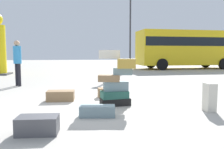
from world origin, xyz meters
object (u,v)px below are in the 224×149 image
Objects in this scene: suitcase_charcoal_foreground_far at (38,125)px; suitcase_brown_left_side at (61,96)px; suitcase_tower at (115,82)px; person_bearded_onlooker at (17,59)px; parked_bus at (186,47)px; suitcase_cream_right_side at (210,97)px; suitcase_brown_behind_tower at (110,92)px; suitcase_slate_white_trunk at (97,111)px; lamp_post at (130,15)px.

suitcase_brown_left_side is (0.12, 2.52, -0.01)m from suitcase_charcoal_foreground_far.
suitcase_tower is at bearing -23.29° from suitcase_brown_left_side.
parked_bus is at bearing 87.31° from person_bearded_onlooker.
suitcase_cream_right_side is 0.08× the size of parked_bus.
parked_bus is at bearing 53.74° from suitcase_brown_left_side.
suitcase_tower is at bearing -93.07° from suitcase_brown_behind_tower.
suitcase_brown_behind_tower is 0.08× the size of parked_bus.
parked_bus is at bearing 59.33° from suitcase_charcoal_foreground_far.
suitcase_brown_behind_tower is at bearing 64.77° from suitcase_charcoal_foreground_far.
suitcase_slate_white_trunk is at bearing -59.26° from suitcase_brown_left_side.
suitcase_cream_right_side is 0.10× the size of lamp_post.
parked_bus reaches higher than suitcase_brown_left_side.
person_bearded_onlooker is (-1.81, 5.54, 0.94)m from suitcase_charcoal_foreground_far.
suitcase_tower is 1.20m from suitcase_slate_white_trunk.
suitcase_cream_right_side is at bearing 8.34° from suitcase_slate_white_trunk.
suitcase_slate_white_trunk is 5.55m from person_bearded_onlooker.
suitcase_slate_white_trunk is at bearing -125.16° from parked_bus.
person_bearded_onlooker is at bearing 137.13° from suitcase_brown_behind_tower.
suitcase_slate_white_trunk is 0.11× the size of lamp_post.
lamp_post is at bearing 70.16° from suitcase_brown_left_side.
suitcase_cream_right_side is at bearing -22.47° from suitcase_brown_left_side.
suitcase_brown_behind_tower is 13.98m from parked_bus.
suitcase_charcoal_foreground_far is at bearing -22.10° from person_bearded_onlooker.
person_bearded_onlooker reaches higher than suitcase_cream_right_side.
lamp_post is at bearing 74.39° from suitcase_charcoal_foreground_far.
suitcase_brown_left_side is at bearing -7.59° from person_bearded_onlooker.
person_bearded_onlooker is at bearing -145.27° from parked_bus.
suitcase_charcoal_foreground_far is 0.08× the size of parked_bus.
suitcase_brown_behind_tower is at bearing 10.78° from person_bearded_onlooker.
suitcase_tower is 1.63m from suitcase_brown_left_side.
suitcase_brown_behind_tower is at bearing -105.65° from lamp_post.
suitcase_tower is at bearing -104.20° from lamp_post.
suitcase_brown_left_side is 0.11× the size of lamp_post.
suitcase_cream_right_side is at bearing 17.88° from suitcase_charcoal_foreground_far.
suitcase_charcoal_foreground_far is at bearing -163.23° from suitcase_cream_right_side.
suitcase_brown_behind_tower is at bearing 138.49° from suitcase_cream_right_side.
suitcase_brown_left_side is 11.66m from lamp_post.
suitcase_cream_right_side is 0.99× the size of suitcase_charcoal_foreground_far.
suitcase_slate_white_trunk is at bearing -118.09° from suitcase_tower.
suitcase_cream_right_side is 0.88× the size of suitcase_brown_left_side.
lamp_post is (-5.21, -1.54, 2.30)m from parked_bus.
suitcase_brown_left_side is at bearing -112.28° from lamp_post.
person_bearded_onlooker is at bearing 111.15° from suitcase_charcoal_foreground_far.
suitcase_cream_right_side is at bearing 9.04° from person_bearded_onlooker.
parked_bus reaches higher than suitcase_cream_right_side.
suitcase_tower reaches higher than suitcase_charcoal_foreground_far.
parked_bus is at bearing 64.18° from suitcase_slate_white_trunk.
lamp_post reaches higher than suitcase_tower.
parked_bus reaches higher than suitcase_tower.
suitcase_charcoal_foreground_far is (-1.02, -0.86, 0.03)m from suitcase_slate_white_trunk.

